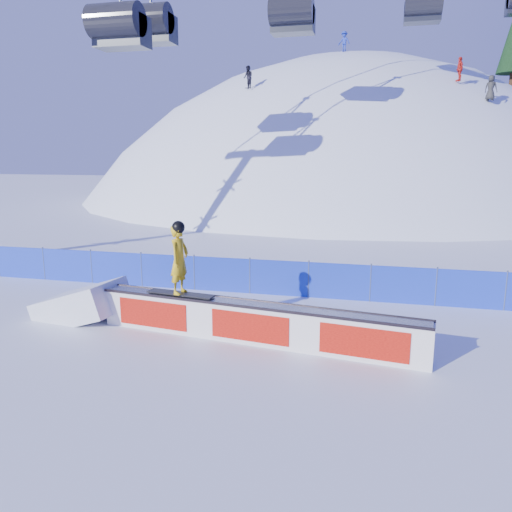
# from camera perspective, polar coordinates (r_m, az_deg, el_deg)

# --- Properties ---
(ground) EXTENTS (160.00, 160.00, 0.00)m
(ground) POSITION_cam_1_polar(r_m,az_deg,el_deg) (12.74, -1.31, -10.07)
(ground) COLOR white
(ground) RESTS_ON ground
(snow_hill) EXTENTS (64.00, 64.00, 64.00)m
(snow_hill) POSITION_cam_1_polar(r_m,az_deg,el_deg) (58.15, 9.63, -11.33)
(snow_hill) COLOR white
(snow_hill) RESTS_ON ground
(safety_fence) EXTENTS (22.05, 0.05, 1.30)m
(safety_fence) POSITION_cam_1_polar(r_m,az_deg,el_deg) (16.73, 2.62, -2.52)
(safety_fence) COLOR #1A38C6
(safety_fence) RESTS_ON ground
(rail_box) EXTENTS (8.64, 1.77, 1.04)m
(rail_box) POSITION_cam_1_polar(r_m,az_deg,el_deg) (12.72, -0.27, -7.65)
(rail_box) COLOR white
(rail_box) RESTS_ON ground
(snow_ramp) EXTENTS (2.77, 1.95, 1.61)m
(snow_ramp) POSITION_cam_1_polar(r_m,az_deg,el_deg) (15.59, -19.18, -6.58)
(snow_ramp) COLOR white
(snow_ramp) RESTS_ON ground
(snowboarder) EXTENTS (1.91, 0.72, 1.97)m
(snowboarder) POSITION_cam_1_polar(r_m,az_deg,el_deg) (13.19, -8.75, -0.32)
(snowboarder) COLOR black
(snowboarder) RESTS_ON rail_box
(distant_skiers) EXTENTS (18.04, 9.55, 6.80)m
(distant_skiers) POSITION_cam_1_polar(r_m,az_deg,el_deg) (41.86, 12.79, 20.60)
(distant_skiers) COLOR black
(distant_skiers) RESTS_ON ground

